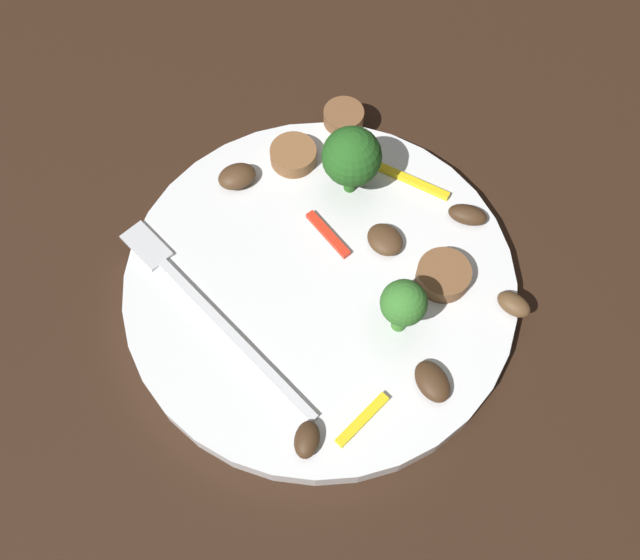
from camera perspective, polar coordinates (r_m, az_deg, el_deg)
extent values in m
plane|color=black|center=(0.49, 0.00, -0.87)|extent=(1.40, 1.40, 0.00)
cylinder|color=white|center=(0.48, 0.00, -0.44)|extent=(0.26, 0.26, 0.02)
cube|color=silver|center=(0.46, -6.67, -4.46)|extent=(0.15, 0.01, 0.00)
cube|color=silver|center=(0.50, -13.39, 2.62)|extent=(0.04, 0.02, 0.00)
cylinder|color=#296420|center=(0.50, 2.38, 8.02)|extent=(0.01, 0.01, 0.03)
sphere|color=#235B1E|center=(0.48, 2.49, 9.62)|extent=(0.04, 0.04, 0.04)
cylinder|color=#408630|center=(0.45, 6.28, -2.88)|extent=(0.01, 0.01, 0.03)
sphere|color=#387A2D|center=(0.43, 6.55, -1.78)|extent=(0.03, 0.03, 0.03)
cylinder|color=brown|center=(0.47, 9.61, 0.38)|extent=(0.04, 0.04, 0.01)
cylinder|color=brown|center=(0.52, -2.09, 9.73)|extent=(0.05, 0.05, 0.01)
cylinder|color=brown|center=(0.54, 1.86, 12.64)|extent=(0.04, 0.04, 0.01)
ellipsoid|color=#422B19|center=(0.43, -1.02, -12.35)|extent=(0.03, 0.03, 0.01)
ellipsoid|color=brown|center=(0.48, 14.89, -1.84)|extent=(0.02, 0.02, 0.01)
ellipsoid|color=#4C331E|center=(0.51, -6.50, 8.04)|extent=(0.03, 0.03, 0.01)
ellipsoid|color=#4C331E|center=(0.48, 5.09, 3.15)|extent=(0.03, 0.02, 0.01)
ellipsoid|color=#422B19|center=(0.45, 8.51, -8.09)|extent=(0.03, 0.03, 0.01)
ellipsoid|color=#422B19|center=(0.50, 11.45, 5.01)|extent=(0.03, 0.03, 0.01)
cube|color=yellow|center=(0.51, 7.09, 7.73)|extent=(0.06, 0.02, 0.00)
cube|color=yellow|center=(0.44, 3.32, -10.84)|extent=(0.01, 0.04, 0.00)
cube|color=red|center=(0.49, 0.63, 3.59)|extent=(0.04, 0.01, 0.00)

